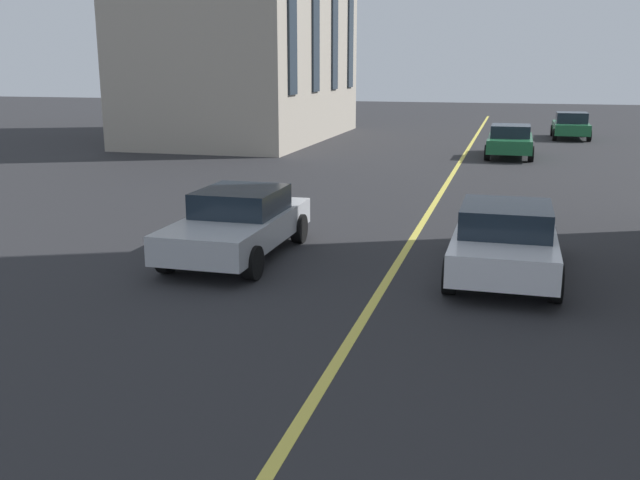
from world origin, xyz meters
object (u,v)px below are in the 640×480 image
at_px(car_white_mid, 505,238).
at_px(car_green_near, 510,140).
at_px(car_green_far, 571,126).
at_px(car_silver_trailing, 238,222).

height_order(car_white_mid, car_green_near, same).
relative_size(car_green_far, car_silver_trailing, 0.89).
xyz_separation_m(car_white_mid, car_silver_trailing, (-0.02, 5.27, 0.00)).
height_order(car_green_near, car_green_far, car_green_far).
distance_m(car_green_near, car_green_far, 9.28).
relative_size(car_white_mid, car_green_far, 1.13).
distance_m(car_white_mid, car_green_near, 18.17).
xyz_separation_m(car_white_mid, car_green_far, (26.94, -2.87, -0.00)).
relative_size(car_green_near, car_silver_trailing, 1.00).
bearing_deg(car_green_near, car_white_mid, -179.56).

